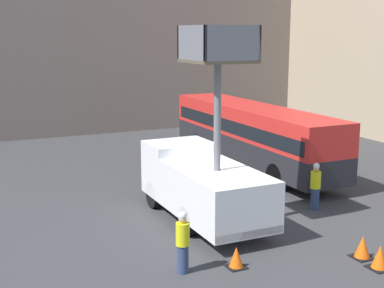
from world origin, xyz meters
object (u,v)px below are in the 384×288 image
Objects in this scene: road_worker_directing at (315,186)px; road_worker_near_truck at (183,243)px; utility_truck at (203,180)px; traffic_cone_mid_road at (236,258)px; city_bus at (252,131)px; traffic_cone_near_truck at (380,258)px; traffic_cone_far_side at (363,247)px.

road_worker_near_truck is at bearing 26.38° from road_worker_directing.
utility_truck reaches higher than road_worker_near_truck.
city_bus is at bearing 56.53° from traffic_cone_mid_road.
utility_truck is at bearing -5.65° from road_worker_directing.
road_worker_directing is (-1.18, -6.47, -0.92)m from city_bus.
traffic_cone_near_truck is (-1.60, -4.97, -0.57)m from road_worker_directing.
traffic_cone_mid_road is at bearing 153.88° from traffic_cone_near_truck.
traffic_cone_mid_road is at bearing 164.94° from traffic_cone_far_side.
city_bus is (5.53, 5.78, 0.33)m from utility_truck.
traffic_cone_mid_road is (-3.61, 1.77, -0.04)m from traffic_cone_near_truck.
utility_truck is 9.79× the size of traffic_cone_near_truck.
utility_truck is at bearing 156.97° from road_worker_near_truck.
city_bus is 6.80× the size of road_worker_near_truck.
traffic_cone_mid_road is at bearing -102.47° from utility_truck.
utility_truck is 3.76× the size of road_worker_directing.
utility_truck is 0.56× the size of city_bus.
traffic_cone_mid_road is (1.50, -0.34, -0.59)m from road_worker_near_truck.
traffic_cone_mid_road is at bearing 34.83° from road_worker_directing.
utility_truck is 4.44m from road_worker_directing.
traffic_cone_mid_road is at bearing 148.80° from city_bus.
road_worker_near_truck is 5.56m from traffic_cone_near_truck.
traffic_cone_far_side reaches higher than traffic_cone_mid_road.
road_worker_near_truck reaches higher than traffic_cone_mid_road.
traffic_cone_mid_road is at bearing 88.02° from road_worker_near_truck.
road_worker_near_truck is 1.65m from traffic_cone_mid_road.
traffic_cone_near_truck is (5.11, -2.11, -0.56)m from road_worker_near_truck.
traffic_cone_near_truck is at bearing 78.22° from road_worker_near_truck.
traffic_cone_near_truck is (-2.78, -11.44, -1.49)m from city_bus.
city_bus reaches higher than traffic_cone_mid_road.
traffic_cone_near_truck reaches higher than traffic_cone_mid_road.
city_bus is 11.86m from traffic_cone_near_truck.
utility_truck is 9.89× the size of traffic_cone_far_side.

